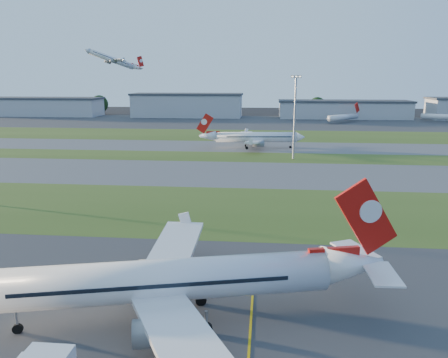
# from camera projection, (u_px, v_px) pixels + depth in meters

# --- Properties ---
(grass_strip_a) EXTENTS (300.00, 34.00, 0.01)m
(grass_strip_a) POSITION_uv_depth(u_px,v_px,m) (232.00, 210.00, 84.82)
(grass_strip_a) COLOR #354D19
(grass_strip_a) RESTS_ON ground
(taxiway_a) EXTENTS (300.00, 32.00, 0.01)m
(taxiway_a) POSITION_uv_depth(u_px,v_px,m) (242.00, 174.00, 116.82)
(taxiway_a) COLOR #515154
(taxiway_a) RESTS_ON ground
(grass_strip_b) EXTENTS (300.00, 18.00, 0.01)m
(grass_strip_b) POSITION_uv_depth(u_px,v_px,m) (246.00, 157.00, 141.06)
(grass_strip_b) COLOR #354D19
(grass_strip_b) RESTS_ON ground
(taxiway_b) EXTENTS (300.00, 26.00, 0.01)m
(taxiway_b) POSITION_uv_depth(u_px,v_px,m) (249.00, 147.00, 162.39)
(taxiway_b) COLOR #515154
(taxiway_b) RESTS_ON ground
(grass_strip_c) EXTENTS (300.00, 40.00, 0.01)m
(grass_strip_c) POSITION_uv_depth(u_px,v_px,m) (252.00, 135.00, 194.39)
(grass_strip_c) COLOR #354D19
(grass_strip_c) RESTS_ON ground
(apron_far) EXTENTS (400.00, 80.00, 0.01)m
(apron_far) POSITION_uv_depth(u_px,v_px,m) (255.00, 122.00, 252.56)
(apron_far) COLOR #333335
(apron_far) RESTS_ON ground
(airliner_parked) EXTENTS (41.61, 34.87, 13.20)m
(airliner_parked) POSITION_uv_depth(u_px,v_px,m) (169.00, 281.00, 44.94)
(airliner_parked) COLOR silver
(airliner_parked) RESTS_ON ground
(airliner_taxiing) EXTENTS (36.19, 30.58, 11.30)m
(airliner_taxiing) POSITION_uv_depth(u_px,v_px,m) (255.00, 137.00, 157.95)
(airliner_taxiing) COLOR silver
(airliner_taxiing) RESTS_ON ground
(airliner_departing) EXTENTS (26.42, 23.04, 9.91)m
(airliner_departing) POSITION_uv_depth(u_px,v_px,m) (112.00, 59.00, 242.78)
(airliner_departing) COLOR silver
(mini_jet_near) EXTENTS (21.37, 21.54, 9.48)m
(mini_jet_near) POSITION_uv_depth(u_px,v_px,m) (343.00, 117.00, 247.74)
(mini_jet_near) COLOR silver
(mini_jet_near) RESTS_ON ground
(mini_jet_far) EXTENTS (26.65, 13.88, 9.48)m
(mini_jet_far) POSITION_uv_depth(u_px,v_px,m) (446.00, 117.00, 248.66)
(mini_jet_far) COLOR silver
(mini_jet_far) RESTS_ON ground
(light_mast_centre) EXTENTS (3.20, 0.70, 25.80)m
(light_mast_centre) POSITION_uv_depth(u_px,v_px,m) (295.00, 112.00, 134.38)
(light_mast_centre) COLOR gray
(light_mast_centre) RESTS_ON ground
(hangar_far_west) EXTENTS (91.80, 23.00, 12.20)m
(hangar_far_west) POSITION_uv_depth(u_px,v_px,m) (34.00, 106.00, 294.12)
(hangar_far_west) COLOR #95979C
(hangar_far_west) RESTS_ON ground
(hangar_west) EXTENTS (71.40, 23.00, 15.20)m
(hangar_west) POSITION_uv_depth(u_px,v_px,m) (187.00, 105.00, 284.08)
(hangar_west) COLOR #95979C
(hangar_west) RESTS_ON ground
(hangar_east) EXTENTS (81.60, 23.00, 11.20)m
(hangar_east) POSITION_uv_depth(u_px,v_px,m) (344.00, 109.00, 275.29)
(hangar_east) COLOR #95979C
(hangar_east) RESTS_ON ground
(tree_west) EXTENTS (12.10, 12.10, 13.20)m
(tree_west) POSITION_uv_depth(u_px,v_px,m) (99.00, 104.00, 304.74)
(tree_west) COLOR black
(tree_west) RESTS_ON ground
(tree_mid_west) EXTENTS (9.90, 9.90, 10.80)m
(tree_mid_west) POSITION_uv_depth(u_px,v_px,m) (227.00, 107.00, 292.84)
(tree_mid_west) COLOR black
(tree_mid_west) RESTS_ON ground
(tree_mid_east) EXTENTS (11.55, 11.55, 12.60)m
(tree_mid_east) POSITION_uv_depth(u_px,v_px,m) (317.00, 106.00, 289.99)
(tree_mid_east) COLOR black
(tree_mid_east) RESTS_ON ground
(tree_east) EXTENTS (10.45, 10.45, 11.40)m
(tree_east) POSITION_uv_depth(u_px,v_px,m) (435.00, 108.00, 281.27)
(tree_east) COLOR black
(tree_east) RESTS_ON ground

